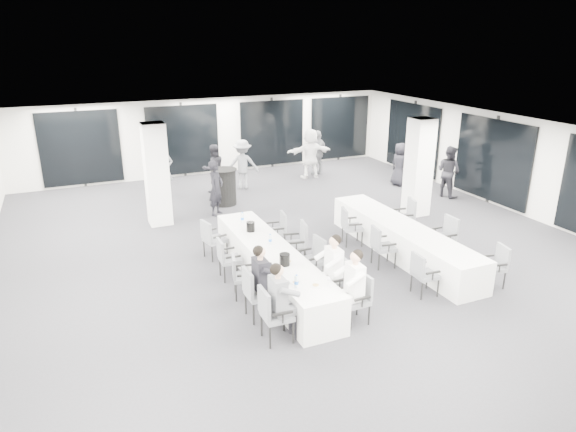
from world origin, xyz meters
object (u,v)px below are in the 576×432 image
standing_guest_e (400,162)px  standing_guest_a (216,185)px  chair_main_right_far (278,228)px  standing_guest_g (163,167)px  chair_side_right_mid (446,235)px  standing_guest_h (449,168)px  chair_main_left_near (272,311)px  chair_main_left_fourth (227,256)px  standing_guest_f (310,150)px  standing_guest_b (214,165)px  chair_side_right_far (406,215)px  chair_main_right_mid (314,257)px  banquet_table_main (272,266)px  chair_side_left_far (349,224)px  ice_bucket_near (285,260)px  ice_bucket_far (251,227)px  chair_main_right_second (338,278)px  standing_guest_c (242,161)px  banquet_table_side (402,240)px  chair_side_left_mid (381,244)px  standing_guest_d (318,150)px  chair_main_left_far (212,237)px  chair_main_left_mid (240,274)px  chair_main_right_near (359,296)px  chair_main_right_fourth (298,241)px  chair_side_left_near (422,272)px  chair_main_left_second (255,291)px  cocktail_table (224,187)px

standing_guest_e → standing_guest_a: bearing=83.4°
chair_main_right_far → standing_guest_g: 5.67m
chair_side_right_mid → standing_guest_h: 5.06m
chair_main_left_near → chair_main_left_fourth: (0.01, 2.61, -0.05)m
standing_guest_a → standing_guest_f: (4.31, 2.63, 0.11)m
standing_guest_b → standing_guest_e: bearing=158.0°
chair_side_right_far → chair_main_right_mid: bearing=126.9°
banquet_table_main → chair_main_left_fourth: bearing=146.8°
chair_side_left_far → standing_guest_g: size_ratio=0.47×
standing_guest_b → chair_side_right_mid: bearing=109.8°
ice_bucket_near → ice_bucket_far: bearing=89.7°
banquet_table_main → chair_side_right_far: 4.34m
chair_main_right_second → standing_guest_c: 8.35m
banquet_table_main → chair_main_right_mid: (0.83, -0.28, 0.17)m
banquet_table_side → chair_side_left_mid: bearing=-156.4°
chair_main_right_second → chair_side_left_far: size_ratio=0.98×
standing_guest_d → ice_bucket_near: (-4.97, -8.40, -0.07)m
chair_side_right_mid → ice_bucket_far: bearing=70.6°
standing_guest_a → chair_main_left_far: bearing=-156.6°
banquet_table_main → standing_guest_c: bearing=76.0°
chair_side_left_far → standing_guest_d: standing_guest_d is taller
standing_guest_d → chair_main_left_mid: bearing=28.5°
banquet_table_side → chair_main_right_mid: (-2.53, -0.39, 0.17)m
chair_main_right_near → chair_side_left_mid: size_ratio=0.98×
chair_main_right_near → banquet_table_side: bearing=-51.0°
standing_guest_g → chair_main_left_fourth: bearing=-82.7°
chair_main_left_near → chair_main_left_far: size_ratio=1.05×
chair_main_right_fourth → chair_side_left_near: size_ratio=1.14×
chair_side_right_mid → chair_main_left_second: bearing=100.4°
banquet_table_side → chair_side_left_mid: (-0.83, -0.36, 0.16)m
chair_side_left_near → standing_guest_d: 9.63m
chair_main_right_far → chair_main_left_near: bearing=164.0°
chair_main_right_second → standing_guest_b: standing_guest_b is taller
banquet_table_side → standing_guest_g: size_ratio=2.53×
cocktail_table → standing_guest_a: (-0.50, -0.83, 0.34)m
standing_guest_f → ice_bucket_far: bearing=58.7°
chair_main_left_far → standing_guest_c: standing_guest_c is taller
chair_side_right_mid → standing_guest_b: bearing=26.5°
chair_side_right_far → ice_bucket_near: 4.69m
chair_main_left_fourth → standing_guest_d: 9.09m
standing_guest_e → chair_main_left_mid: bearing=115.2°
chair_main_right_far → standing_guest_g: bearing=26.1°
chair_main_left_second → standing_guest_a: size_ratio=0.55×
chair_main_right_fourth → chair_main_right_second: bearing=-168.7°
standing_guest_f → chair_main_right_second: bearing=72.2°
banquet_table_main → standing_guest_e: standing_guest_e is taller
chair_main_right_fourth → standing_guest_e: bearing=-41.1°
chair_main_left_near → standing_guest_h: (8.32, 5.47, 0.38)m
standing_guest_b → standing_guest_f: 3.76m
banquet_table_side → standing_guest_h: (4.12, 3.29, 0.57)m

